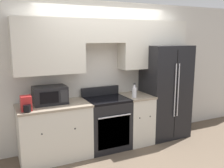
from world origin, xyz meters
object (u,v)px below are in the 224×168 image
Objects in this scene: refrigerator at (163,91)px; bottle at (134,92)px; oven_range at (107,123)px; microwave at (50,95)px.

bottle is (-0.80, -0.21, 0.10)m from refrigerator.
oven_range is 2.03× the size of microwave.
bottle is at bearing -165.49° from refrigerator.
bottle is at bearing -16.71° from oven_range.
refrigerator is 0.83m from bottle.
refrigerator is at bearing 14.51° from bottle.
oven_range is 1.36m from refrigerator.
refrigerator reaches higher than oven_range.
refrigerator is at bearing -0.63° from microwave.
oven_range is 0.59× the size of refrigerator.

